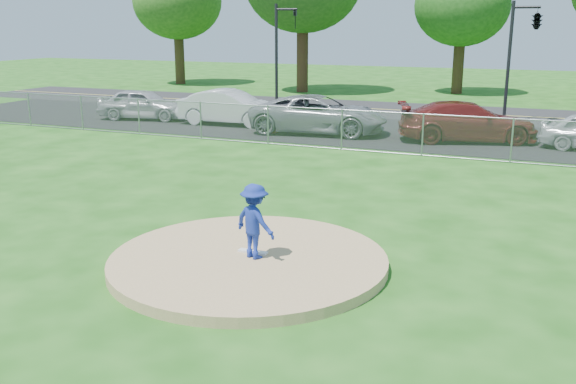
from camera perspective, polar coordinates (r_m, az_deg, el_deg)
name	(u,v)px	position (r m, az deg, el deg)	size (l,w,h in m)	color
ground	(380,165)	(21.67, 8.16, 2.42)	(120.00, 120.00, 0.00)	#164D10
pitchers_mound	(249,261)	(12.57, -3.52, -6.12)	(5.40, 5.40, 0.20)	tan
pitching_rubber	(253,252)	(12.70, -3.14, -5.32)	(0.60, 0.15, 0.04)	white
chain_link_fence	(395,133)	(23.44, 9.47, 5.16)	(40.00, 0.06, 1.50)	gray
parking_lot	(419,134)	(27.90, 11.56, 5.03)	(50.00, 8.00, 0.01)	black
street	(447,113)	(35.22, 13.98, 6.86)	(60.00, 7.00, 0.01)	black
traffic_signal_left	(280,47)	(35.42, -0.68, 12.79)	(1.28, 0.20, 5.60)	black
traffic_signal_center	(534,23)	(32.55, 21.04, 13.87)	(1.42, 2.48, 5.60)	black
pitcher	(255,221)	(12.22, -2.98, -2.61)	(0.94, 0.54, 1.46)	navy
traffic_cone	(272,124)	(27.73, -1.40, 6.04)	(0.38, 0.38, 0.73)	orange
parked_car_silver	(143,104)	(32.45, -12.73, 7.64)	(1.77, 4.40, 1.50)	#AAAAAE
parked_car_white	(230,107)	(30.07, -5.17, 7.51)	(1.70, 4.87, 1.60)	silver
parked_car_gray	(319,114)	(27.61, 2.73, 6.91)	(2.68, 5.80, 1.61)	gray
parked_car_darkred	(467,122)	(26.59, 15.64, 6.04)	(2.20, 5.41, 1.57)	maroon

